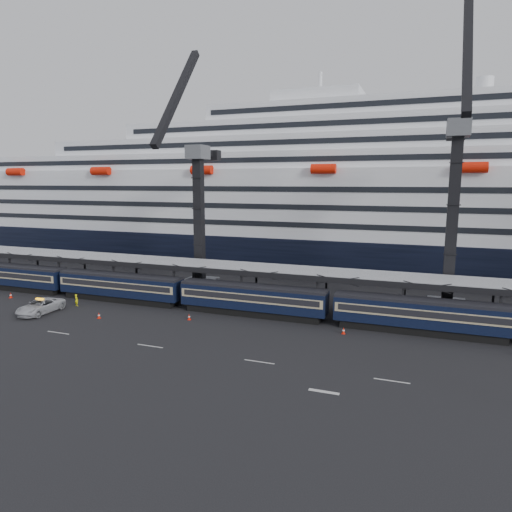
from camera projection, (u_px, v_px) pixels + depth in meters
name	position (u px, v px, depth m)	size (l,w,h in m)	color
ground	(291.00, 350.00, 45.88)	(260.00, 260.00, 0.00)	black
lane_markings	(368.00, 384.00, 38.24)	(111.00, 4.27, 0.02)	beige
train	(278.00, 301.00, 56.38)	(133.05, 3.00, 4.05)	black
canopy	(322.00, 273.00, 57.99)	(130.00, 6.25, 5.53)	gray
cruise_ship	(353.00, 205.00, 86.81)	(214.09, 28.84, 34.00)	black
crane_dark_near	(198.00, 214.00, 68.02)	(4.50, 17.75, 35.08)	#4E5155
crane_dark_mid	(453.00, 210.00, 54.85)	(4.50, 18.24, 39.64)	#4E5155
pickup_truck	(40.00, 306.00, 58.59)	(3.01, 6.54, 1.82)	#B1B3B9
worker	(76.00, 300.00, 62.02)	(0.60, 0.39, 1.63)	#FFF90D
traffic_cone_a	(11.00, 295.00, 66.36)	(0.41, 0.41, 0.82)	red
traffic_cone_b	(99.00, 315.00, 56.43)	(0.38, 0.38, 0.76)	red
traffic_cone_c	(189.00, 317.00, 55.83)	(0.38, 0.38, 0.75)	red
traffic_cone_d	(344.00, 331.00, 50.68)	(0.39, 0.39, 0.78)	red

